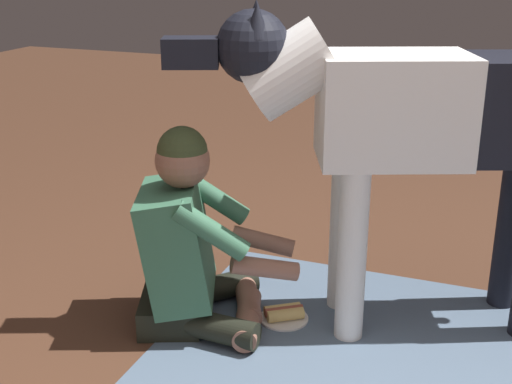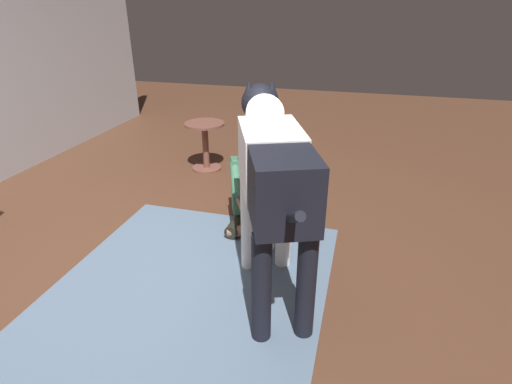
% 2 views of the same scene
% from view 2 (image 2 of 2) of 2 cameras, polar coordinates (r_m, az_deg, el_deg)
% --- Properties ---
extents(ground_plane, '(13.67, 13.67, 0.00)m').
position_cam_2_polar(ground_plane, '(2.97, -11.50, -11.77)').
color(ground_plane, '#4E3020').
extents(area_rug, '(2.21, 1.82, 0.01)m').
position_cam_2_polar(area_rug, '(2.82, -9.93, -13.89)').
color(area_rug, slate).
rests_on(area_rug, ground).
extents(person_sitting_on_floor, '(0.71, 0.61, 0.82)m').
position_cam_2_polar(person_sitting_on_floor, '(3.41, 0.00, 0.52)').
color(person_sitting_on_floor, black).
rests_on(person_sitting_on_floor, ground).
extents(large_dog, '(1.60, 0.77, 1.28)m').
position_cam_2_polar(large_dog, '(2.46, 2.26, 3.19)').
color(large_dog, white).
rests_on(large_dog, ground).
extents(hot_dog_on_plate, '(0.20, 0.20, 0.06)m').
position_cam_2_polar(hot_dog_on_plate, '(3.23, 0.78, -7.26)').
color(hot_dog_on_plate, white).
rests_on(hot_dog_on_plate, ground).
extents(round_side_table, '(0.44, 0.44, 0.55)m').
position_cam_2_polar(round_side_table, '(4.63, -7.14, 7.04)').
color(round_side_table, brown).
rests_on(round_side_table, ground).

